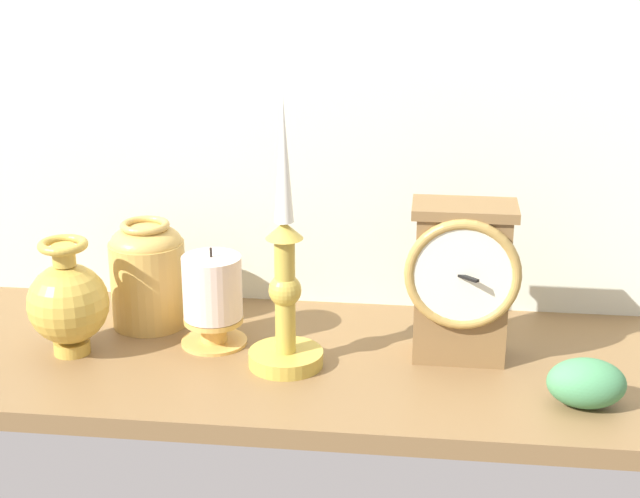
% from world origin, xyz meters
% --- Properties ---
extents(ground_plane, '(1.00, 0.36, 0.02)m').
position_xyz_m(ground_plane, '(0.00, 0.00, -0.01)').
color(ground_plane, brown).
extents(back_wall, '(1.20, 0.02, 0.65)m').
position_xyz_m(back_wall, '(0.00, 0.18, 0.33)').
color(back_wall, silver).
rests_on(back_wall, ground_plane).
extents(mantel_clock, '(0.14, 0.09, 0.19)m').
position_xyz_m(mantel_clock, '(0.19, 0.02, 0.10)').
color(mantel_clock, brown).
rests_on(mantel_clock, ground_plane).
extents(candlestick_tall_left, '(0.09, 0.09, 0.33)m').
position_xyz_m(candlestick_tall_left, '(-0.02, -0.03, 0.10)').
color(candlestick_tall_left, gold).
rests_on(candlestick_tall_left, ground_plane).
extents(brass_vase_bulbous, '(0.10, 0.10, 0.15)m').
position_xyz_m(brass_vase_bulbous, '(-0.29, -0.03, 0.07)').
color(brass_vase_bulbous, gold).
rests_on(brass_vase_bulbous, ground_plane).
extents(brass_vase_jar, '(0.10, 0.10, 0.14)m').
position_xyz_m(brass_vase_jar, '(-0.22, 0.07, 0.07)').
color(brass_vase_jar, tan).
rests_on(brass_vase_jar, ground_plane).
extents(pillar_candle_front, '(0.08, 0.08, 0.13)m').
position_xyz_m(pillar_candle_front, '(-0.12, 0.02, 0.06)').
color(pillar_candle_front, '#DAA751').
rests_on(pillar_candle_front, ground_plane).
extents(ivy_sprig, '(0.09, 0.06, 0.06)m').
position_xyz_m(ivy_sprig, '(0.32, -0.09, 0.03)').
color(ivy_sprig, '#458A56').
rests_on(ivy_sprig, ground_plane).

